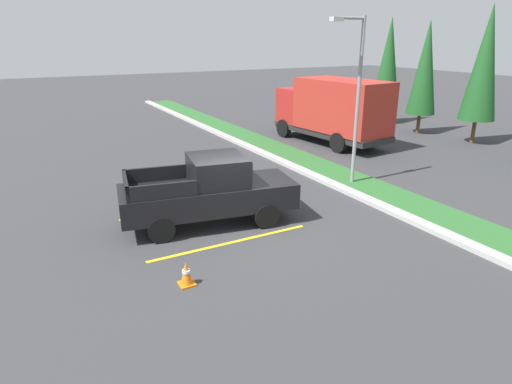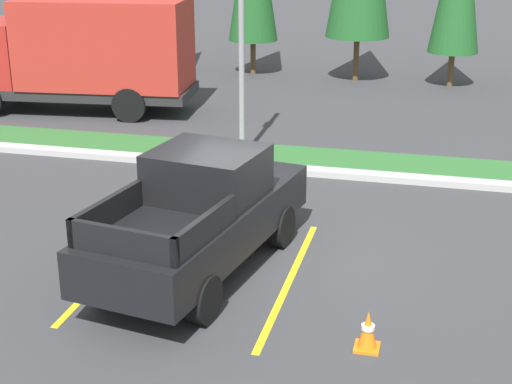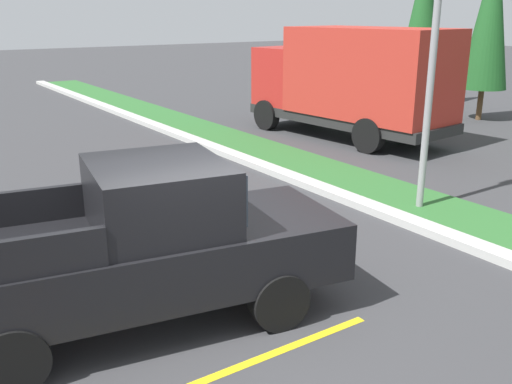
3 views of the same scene
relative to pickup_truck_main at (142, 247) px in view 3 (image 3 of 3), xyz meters
The scene contains 10 objects.
ground_plane 1.39m from the pickup_truck_main, 34.17° to the left, with size 120.00×120.00×0.00m, color #38383A.
parking_line_near 1.87m from the pickup_truck_main, behind, with size 0.12×4.80×0.01m, color yellow.
parking_line_far 1.86m from the pickup_truck_main, ahead, with size 0.12×4.80×0.01m, color yellow.
curb_strip 5.65m from the pickup_truck_main, 82.13° to the left, with size 56.00×0.40×0.15m, color #B2B2AD.
grass_median 6.74m from the pickup_truck_main, 83.43° to the left, with size 56.00×1.80×0.06m, color #2D662D.
pickup_truck_main is the anchor object (origin of this frame).
cargo_truck_distant 12.09m from the pickup_truck_main, 124.64° to the left, with size 7.00×3.10×3.40m.
street_light 6.83m from the pickup_truck_main, 99.10° to the left, with size 0.24×1.49×6.13m.
cypress_tree_leftmost 19.75m from the pickup_truck_main, 121.07° to the left, with size 1.73×1.73×6.66m.
cypress_tree_left_inner 17.66m from the pickup_truck_main, 112.16° to the left, with size 1.66×1.66×6.38m.
Camera 3 is at (5.49, -3.02, 3.84)m, focal length 40.06 mm.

